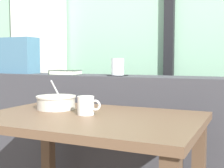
# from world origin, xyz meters

# --- Properties ---
(outdoor_backdrop) EXTENTS (4.80, 0.08, 2.80)m
(outdoor_backdrop) POSITION_xyz_m (0.00, 1.11, 1.40)
(outdoor_backdrop) COLOR #84B293
(outdoor_backdrop) RESTS_ON ground
(curtain_left_panel) EXTENTS (0.56, 0.06, 2.50)m
(curtain_left_panel) POSITION_xyz_m (-0.99, 1.01, 1.25)
(curtain_left_panel) COLOR silver
(curtain_left_panel) RESTS_ON ground
(window_divider_post) EXTENTS (0.07, 0.05, 2.60)m
(window_divider_post) POSITION_xyz_m (0.18, 1.04, 1.30)
(window_divider_post) COLOR black
(window_divider_post) RESTS_ON ground
(dark_console_ledge) EXTENTS (2.80, 0.29, 0.85)m
(dark_console_ledge) POSITION_xyz_m (0.00, 0.55, 0.42)
(dark_console_ledge) COLOR #38383D
(dark_console_ledge) RESTS_ON ground
(breakfast_table) EXTENTS (0.98, 0.66, 0.69)m
(breakfast_table) POSITION_xyz_m (0.10, -0.03, 0.57)
(breakfast_table) COLOR brown
(breakfast_table) RESTS_ON ground
(coaster_square) EXTENTS (0.10, 0.10, 0.00)m
(coaster_square) POSITION_xyz_m (0.00, 0.51, 0.85)
(coaster_square) COLOR black
(coaster_square) RESTS_ON dark_console_ledge
(juice_glass) EXTENTS (0.08, 0.08, 0.10)m
(juice_glass) POSITION_xyz_m (0.00, 0.51, 0.90)
(juice_glass) COLOR white
(juice_glass) RESTS_ON coaster_square
(closed_book) EXTENTS (0.19, 0.16, 0.03)m
(closed_book) POSITION_xyz_m (-0.39, 0.52, 0.86)
(closed_book) COLOR #334233
(closed_book) RESTS_ON dark_console_ledge
(throw_pillow) EXTENTS (0.32, 0.15, 0.26)m
(throw_pillow) POSITION_xyz_m (-0.83, 0.55, 0.98)
(throw_pillow) COLOR #426B84
(throw_pillow) RESTS_ON dark_console_ledge
(soup_bowl) EXTENTS (0.20, 0.20, 0.15)m
(soup_bowl) POSITION_xyz_m (-0.15, 0.06, 0.73)
(soup_bowl) COLOR #BCB7A8
(soup_bowl) RESTS_ON breakfast_table
(ceramic_mug) EXTENTS (0.11, 0.08, 0.08)m
(ceramic_mug) POSITION_xyz_m (0.07, -0.02, 0.74)
(ceramic_mug) COLOR silver
(ceramic_mug) RESTS_ON breakfast_table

